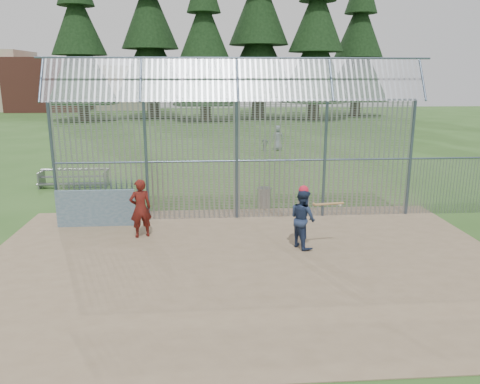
{
  "coord_description": "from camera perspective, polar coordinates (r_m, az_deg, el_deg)",
  "views": [
    {
      "loc": [
        -1.02,
        -11.91,
        4.8
      ],
      "look_at": [
        0.0,
        2.0,
        1.3
      ],
      "focal_mm": 35.0,
      "sensor_mm": 36.0,
      "label": 1
    }
  ],
  "objects": [
    {
      "name": "backstop_fence",
      "position": [
        15.79,
        6.21,
        5.12
      ],
      "size": [
        20.09,
        0.81,
        5.3
      ],
      "color": "#47566B",
      "rests_on": "ground"
    },
    {
      "name": "dugout_wall",
      "position": [
        15.8,
        -17.14,
        -1.9
      ],
      "size": [
        2.5,
        0.12,
        1.2
      ],
      "primitive_type": "cube",
      "color": "#38566B",
      "rests_on": "dirt_infield"
    },
    {
      "name": "onlooker",
      "position": [
        14.34,
        -12.03,
        -1.95
      ],
      "size": [
        0.76,
        0.63,
        1.79
      ],
      "primitive_type": "imported",
      "rotation": [
        0.0,
        0.0,
        3.49
      ],
      "color": "maroon",
      "rests_on": "dirt_infield"
    },
    {
      "name": "batter",
      "position": [
        13.32,
        7.65,
        -3.23
      ],
      "size": [
        0.94,
        1.02,
        1.69
      ],
      "primitive_type": "imported",
      "rotation": [
        0.0,
        0.0,
        2.03
      ],
      "color": "#212F4E",
      "rests_on": "dirt_infield"
    },
    {
      "name": "bg_kid_standing",
      "position": [
        30.77,
        4.62,
        6.61
      ],
      "size": [
        0.9,
        0.69,
        1.64
      ],
      "primitive_type": "imported",
      "rotation": [
        0.0,
        0.0,
        3.37
      ],
      "color": "slate",
      "rests_on": "ground"
    },
    {
      "name": "ground",
      "position": [
        12.88,
        0.66,
        -7.79
      ],
      "size": [
        120.0,
        120.0,
        0.0
      ],
      "primitive_type": "plane",
      "color": "#2D511E",
      "rests_on": "ground"
    },
    {
      "name": "trash_can",
      "position": [
        17.36,
        2.98,
        -0.68
      ],
      "size": [
        0.56,
        0.56,
        0.82
      ],
      "color": "#999CA2",
      "rests_on": "ground"
    },
    {
      "name": "bg_kid_seated",
      "position": [
        30.23,
        3.06,
        5.89
      ],
      "size": [
        0.6,
        0.56,
        1.0
      ],
      "primitive_type": "imported",
      "rotation": [
        0.0,
        0.0,
        2.45
      ],
      "color": "slate",
      "rests_on": "ground"
    },
    {
      "name": "distant_buildings",
      "position": [
        71.91,
        -22.67,
        12.09
      ],
      "size": [
        26.5,
        10.5,
        8.0
      ],
      "color": "brown",
      "rests_on": "ground"
    },
    {
      "name": "batting_gear",
      "position": [
        13.12,
        8.39,
        -0.13
      ],
      "size": [
        1.26,
        0.38,
        0.6
      ],
      "color": "red",
      "rests_on": "ground"
    },
    {
      "name": "bleacher",
      "position": [
        21.87,
        -19.59,
        1.68
      ],
      "size": [
        3.0,
        0.95,
        0.72
      ],
      "color": "slate",
      "rests_on": "ground"
    },
    {
      "name": "conifer_row",
      "position": [
        53.83,
        -1.1,
        20.53
      ],
      "size": [
        38.48,
        12.26,
        20.2
      ],
      "color": "#332319",
      "rests_on": "ground"
    },
    {
      "name": "dirt_infield",
      "position": [
        12.42,
        0.85,
        -8.61
      ],
      "size": [
        14.0,
        10.0,
        0.02
      ],
      "primitive_type": "cube",
      "color": "#756047",
      "rests_on": "ground"
    }
  ]
}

